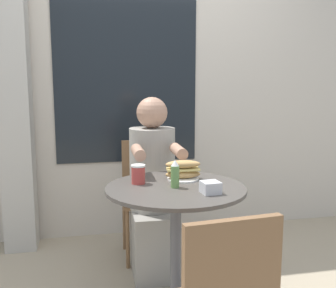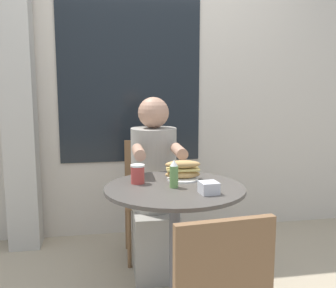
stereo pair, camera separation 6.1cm
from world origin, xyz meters
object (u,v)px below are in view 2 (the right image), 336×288
Objects in this scene: seated_diner at (154,197)px; condiment_bottle at (174,174)px; drink_cup at (138,174)px; cafe_table at (175,222)px; sandwich_on_plate at (183,171)px; diner_chair at (148,187)px.

condiment_bottle is at bearing 93.89° from seated_diner.
seated_diner is 11.51× the size of drink_cup.
drink_cup is (-0.19, 0.10, 0.25)m from cafe_table.
sandwich_on_plate is (0.11, -0.41, 0.27)m from seated_diner.
cafe_table is 3.65× the size of sandwich_on_plate.
diner_chair is 0.96m from condiment_bottle.
drink_cup is (-0.16, -0.79, 0.29)m from diner_chair.
condiment_bottle reaches higher than cafe_table.
condiment_bottle reaches higher than diner_chair.
condiment_bottle is (0.18, -0.12, 0.02)m from drink_cup.
diner_chair reaches higher than cafe_table.
seated_diner is 8.10× the size of condiment_bottle.
seated_diner reaches higher than sandwich_on_plate.
seated_diner reaches higher than diner_chair.
sandwich_on_plate is (0.10, -0.75, 0.29)m from diner_chair.
sandwich_on_plate is at bearing 8.19° from drink_cup.
seated_diner reaches higher than condiment_bottle.
diner_chair and sandwich_on_plate have the same top height.
drink_cup is at bearing -171.81° from sandwich_on_plate.
seated_diner reaches higher than cafe_table.
drink_cup is at bearing 146.14° from condiment_bottle.
sandwich_on_plate is (0.07, 0.14, 0.25)m from cafe_table.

